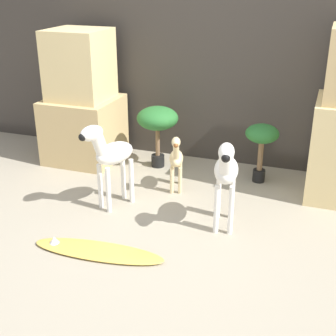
{
  "coord_description": "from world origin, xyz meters",
  "views": [
    {
      "loc": [
        1.03,
        -2.68,
        1.81
      ],
      "look_at": [
        -0.07,
        0.43,
        0.4
      ],
      "focal_mm": 50.0,
      "sensor_mm": 36.0,
      "label": 1
    }
  ],
  "objects": [
    {
      "name": "potted_palm_front",
      "position": [
        0.5,
        1.3,
        0.42
      ],
      "size": [
        0.3,
        0.3,
        0.55
      ],
      "color": "black",
      "rests_on": "ground_plane"
    },
    {
      "name": "ground_plane",
      "position": [
        0.0,
        0.0,
        0.0
      ],
      "size": [
        14.0,
        14.0,
        0.0
      ],
      "primitive_type": "plane",
      "color": "#9E937F"
    },
    {
      "name": "zebra_right",
      "position": [
        0.39,
        0.36,
        0.47
      ],
      "size": [
        0.24,
        0.51,
        0.74
      ],
      "color": "white",
      "rests_on": "ground_plane"
    },
    {
      "name": "potted_palm_back",
      "position": [
        -0.5,
        1.33,
        0.47
      ],
      "size": [
        0.4,
        0.4,
        0.6
      ],
      "color": "black",
      "rests_on": "ground_plane"
    },
    {
      "name": "rock_pillar_left",
      "position": [
        -1.27,
        1.26,
        0.58
      ],
      "size": [
        0.68,
        0.66,
        1.29
      ],
      "color": "tan",
      "rests_on": "ground_plane"
    },
    {
      "name": "wall_back",
      "position": [
        0.0,
        1.72,
        1.1
      ],
      "size": [
        6.4,
        0.08,
        2.2
      ],
      "color": "#38332D",
      "rests_on": "ground_plane"
    },
    {
      "name": "giraffe_figurine",
      "position": [
        -0.16,
        0.87,
        0.3
      ],
      "size": [
        0.21,
        0.4,
        0.54
      ],
      "color": "beige",
      "rests_on": "ground_plane"
    },
    {
      "name": "zebra_left",
      "position": [
        -0.55,
        0.39,
        0.47
      ],
      "size": [
        0.33,
        0.5,
        0.74
      ],
      "color": "white",
      "rests_on": "ground_plane"
    },
    {
      "name": "surfboard",
      "position": [
        -0.35,
        -0.26,
        0.02
      ],
      "size": [
        0.96,
        0.31,
        0.07
      ],
      "color": "gold",
      "rests_on": "ground_plane"
    }
  ]
}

